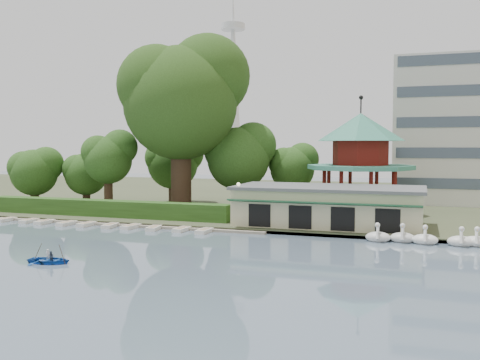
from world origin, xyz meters
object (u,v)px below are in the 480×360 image
at_px(boathouse, 328,205).
at_px(big_tree, 183,94).
at_px(dock, 112,224).
at_px(rowboat_with_passengers, 49,257).
at_px(pavilion, 360,153).

height_order(boathouse, big_tree, big_tree).
bearing_deg(dock, rowboat_with_passengers, -71.43).
relative_size(pavilion, rowboat_with_passengers, 2.87).
bearing_deg(big_tree, pavilion, 10.29).
bearing_deg(big_tree, rowboat_with_passengers, -84.73).
distance_m(boathouse, big_tree, 23.27).
relative_size(dock, rowboat_with_passengers, 7.22).
distance_m(dock, big_tree, 18.45).
height_order(dock, pavilion, pavilion).
height_order(dock, big_tree, big_tree).
bearing_deg(rowboat_with_passengers, pavilion, 60.41).
height_order(dock, rowboat_with_passengers, rowboat_with_passengers).
bearing_deg(pavilion, big_tree, -169.71).
distance_m(dock, pavilion, 29.14).
bearing_deg(pavilion, rowboat_with_passengers, -119.59).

